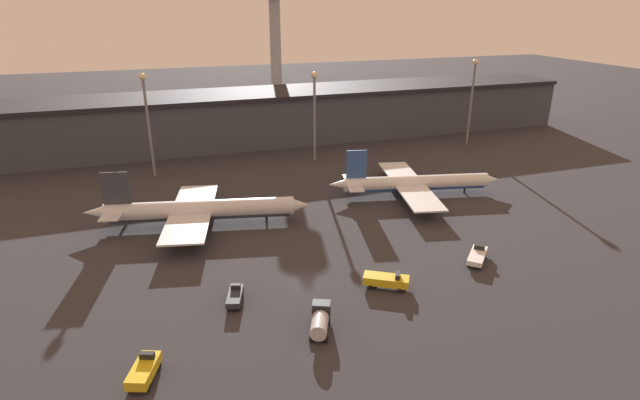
% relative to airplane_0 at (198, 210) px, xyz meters
% --- Properties ---
extents(ground, '(600.00, 600.00, 0.00)m').
position_rel_airplane_0_xyz_m(ground, '(14.06, -28.15, -3.39)').
color(ground, '#2D2D33').
extents(terminal_building, '(239.32, 24.50, 16.47)m').
position_rel_airplane_0_xyz_m(terminal_building, '(14.06, 61.39, 4.90)').
color(terminal_building, '#3D424C').
rests_on(terminal_building, ground).
extents(airplane_0, '(45.64, 31.51, 12.23)m').
position_rel_airplane_0_xyz_m(airplane_0, '(0.00, 0.00, 0.00)').
color(airplane_0, silver).
rests_on(airplane_0, ground).
extents(airplane_1, '(41.29, 34.66, 11.57)m').
position_rel_airplane_0_xyz_m(airplane_1, '(50.69, 1.48, -0.39)').
color(airplane_1, white).
rests_on(airplane_1, ground).
extents(service_vehicle_0, '(7.60, 6.01, 2.88)m').
position_rel_airplane_0_xyz_m(service_vehicle_0, '(26.32, -34.45, -2.01)').
color(service_vehicle_0, gold).
rests_on(service_vehicle_0, ground).
extents(service_vehicle_1, '(4.50, 6.43, 2.86)m').
position_rel_airplane_0_xyz_m(service_vehicle_1, '(-11.14, -44.23, -2.03)').
color(service_vehicle_1, gold).
rests_on(service_vehicle_1, ground).
extents(service_vehicle_2, '(4.74, 6.68, 3.41)m').
position_rel_airplane_0_xyz_m(service_vehicle_2, '(12.41, -42.06, -1.52)').
color(service_vehicle_2, '#282D38').
rests_on(service_vehicle_2, ground).
extents(service_vehicle_3, '(3.65, 5.96, 2.48)m').
position_rel_airplane_0_xyz_m(service_vehicle_3, '(2.25, -31.01, -2.22)').
color(service_vehicle_3, '#282D38').
rests_on(service_vehicle_3, ground).
extents(service_vehicle_4, '(6.79, 6.90, 2.43)m').
position_rel_airplane_0_xyz_m(service_vehicle_4, '(45.59, -31.63, -2.24)').
color(service_vehicle_4, white).
rests_on(service_vehicle_4, ground).
extents(lamp_post_1, '(1.80, 1.80, 26.93)m').
position_rel_airplane_0_xyz_m(lamp_post_1, '(-7.93, 35.97, 13.57)').
color(lamp_post_1, slate).
rests_on(lamp_post_1, ground).
extents(lamp_post_2, '(1.80, 1.80, 25.43)m').
position_rel_airplane_0_xyz_m(lamp_post_2, '(36.93, 35.97, 12.75)').
color(lamp_post_2, slate).
rests_on(lamp_post_2, ground).
extents(lamp_post_3, '(1.80, 1.80, 27.01)m').
position_rel_airplane_0_xyz_m(lamp_post_3, '(88.73, 35.97, 13.62)').
color(lamp_post_3, slate).
rests_on(lamp_post_3, ground).
extents(control_tower, '(9.00, 9.00, 51.37)m').
position_rel_airplane_0_xyz_m(control_tower, '(43.67, 107.80, 26.09)').
color(control_tower, '#99999E').
rests_on(control_tower, ground).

